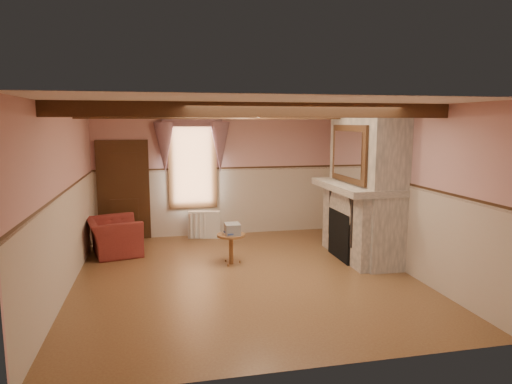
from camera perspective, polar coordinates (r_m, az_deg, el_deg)
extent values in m
cube|color=brown|center=(7.75, -1.46, -10.43)|extent=(5.50, 6.00, 0.01)
cube|color=silver|center=(7.33, -1.55, 10.74)|extent=(5.50, 6.00, 0.01)
cube|color=tan|center=(10.35, -4.60, 2.33)|extent=(5.50, 0.02, 2.80)
cube|color=tan|center=(4.55, 5.59, -5.79)|extent=(5.50, 0.02, 2.80)
cube|color=tan|center=(7.42, -22.87, -0.82)|extent=(0.02, 6.00, 2.80)
cube|color=tan|center=(8.36, 17.35, 0.47)|extent=(0.02, 6.00, 2.80)
cube|color=black|center=(8.74, 10.82, -5.29)|extent=(0.20, 0.95, 0.90)
imported|color=maroon|center=(9.30, -17.31, -5.33)|extent=(1.16, 1.27, 0.70)
cylinder|color=brown|center=(8.32, -3.13, -7.11)|extent=(0.64, 0.64, 0.55)
cube|color=#B7AD8C|center=(8.19, -2.98, -4.65)|extent=(0.26, 0.32, 0.20)
cube|color=silver|center=(10.19, -6.50, -4.07)|extent=(0.72, 0.31, 0.60)
imported|color=brown|center=(8.70, 12.35, 1.38)|extent=(0.34, 0.34, 0.08)
cube|color=#32200E|center=(9.21, 10.92, 2.18)|extent=(0.14, 0.24, 0.20)
cylinder|color=#CB8039|center=(9.26, 10.78, 2.46)|extent=(0.11, 0.11, 0.28)
cylinder|color=#AA142B|center=(8.24, 13.82, 1.20)|extent=(0.06, 0.06, 0.16)
cylinder|color=gold|center=(8.18, 14.03, 1.00)|extent=(0.06, 0.06, 0.12)
cube|color=gray|center=(8.74, 13.56, 0.96)|extent=(0.85, 2.00, 2.80)
cube|color=gray|center=(8.67, 12.48, 0.67)|extent=(1.05, 2.05, 0.12)
cube|color=silver|center=(8.53, 11.48, 4.69)|extent=(0.06, 1.44, 1.04)
cube|color=black|center=(10.27, -16.22, 0.00)|extent=(1.10, 0.10, 2.10)
cube|color=white|center=(10.23, -7.93, 3.62)|extent=(1.06, 0.08, 2.02)
cube|color=gray|center=(10.11, -7.96, 6.96)|extent=(1.30, 0.14, 1.40)
cube|color=black|center=(6.15, 0.57, 10.21)|extent=(5.50, 0.18, 0.20)
cube|color=black|center=(8.51, -3.06, 9.76)|extent=(5.50, 0.18, 0.20)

